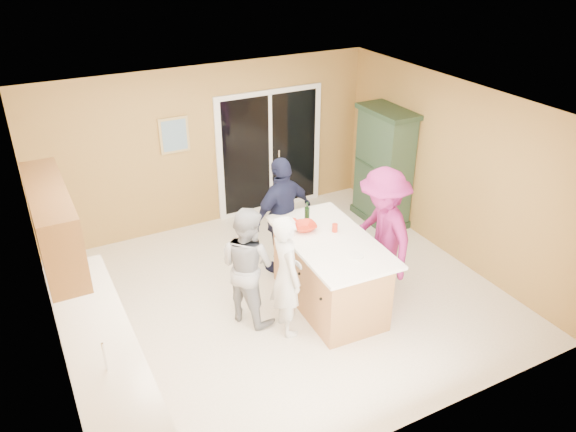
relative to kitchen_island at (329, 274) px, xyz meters
name	(u,v)px	position (x,y,z in m)	size (l,w,h in m)	color
floor	(282,297)	(-0.49, 0.40, -0.46)	(5.50, 5.50, 0.00)	white
ceiling	(280,109)	(-0.49, 0.40, 2.14)	(5.50, 5.00, 0.10)	white
wall_back	(209,147)	(-0.49, 2.90, 0.84)	(5.50, 0.10, 2.60)	#D1B056
wall_front	(410,326)	(-0.49, -2.10, 0.84)	(5.50, 0.10, 2.60)	#D1B056
wall_left	(44,268)	(-3.24, 0.40, 0.84)	(0.10, 5.00, 2.60)	#D1B056
wall_right	(452,171)	(2.26, 0.40, 0.84)	(0.10, 5.00, 2.60)	#D1B056
left_cabinet_run	(107,384)	(-2.94, -0.65, 0.01)	(0.65, 3.05, 1.24)	#AC7343
upper_cabinets	(53,223)	(-3.06, 0.20, 1.42)	(0.35, 1.60, 0.75)	#AC7343
sliding_door	(270,152)	(0.56, 2.86, 0.59)	(1.90, 0.07, 2.10)	white
framed_picture	(174,135)	(-1.04, 2.87, 1.14)	(0.46, 0.04, 0.56)	tan
kitchen_island	(329,274)	(0.00, 0.00, 0.00)	(1.10, 1.90, 0.97)	#AC7343
green_hutch	(384,168)	(2.00, 1.63, 0.48)	(0.55, 1.04, 1.91)	#223723
woman_white	(287,275)	(-0.72, -0.20, 0.33)	(0.57, 0.37, 1.57)	silver
woman_grey	(247,265)	(-1.03, 0.23, 0.31)	(0.75, 0.58, 1.54)	#9D9D9F
woman_navy	(283,216)	(-0.15, 1.01, 0.40)	(1.01, 0.42, 1.72)	#191937
woman_magenta	(382,234)	(0.72, -0.09, 0.45)	(1.17, 0.67, 1.81)	#871D5F
serving_bowl	(304,227)	(-0.17, 0.37, 0.55)	(0.31, 0.31, 0.08)	red
tulip_vase	(69,251)	(-2.94, 0.92, 0.67)	(0.20, 0.14, 0.38)	#A71018
tumbler_near	(293,223)	(-0.27, 0.48, 0.58)	(0.08, 0.08, 0.12)	red
tumbler_far	(335,228)	(0.15, 0.14, 0.57)	(0.07, 0.07, 0.11)	red
wine_bottle	(307,214)	(-0.04, 0.54, 0.63)	(0.07, 0.07, 0.29)	black
white_plate	(356,256)	(0.05, -0.47, 0.52)	(0.19, 0.19, 0.01)	silver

